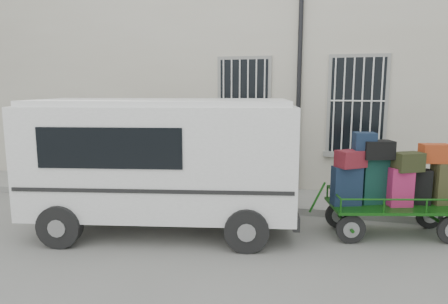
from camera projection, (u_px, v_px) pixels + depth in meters
ground at (232, 233)px, 7.41m from camera, size 80.00×80.00×0.00m
building at (274, 77)px, 12.19m from camera, size 24.00×5.15×6.00m
sidewalk at (253, 197)px, 9.50m from camera, size 24.00×1.70×0.15m
luggage_cart at (392, 184)px, 7.13m from camera, size 2.69×1.52×1.88m
van at (163, 156)px, 7.40m from camera, size 5.15×2.92×2.45m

